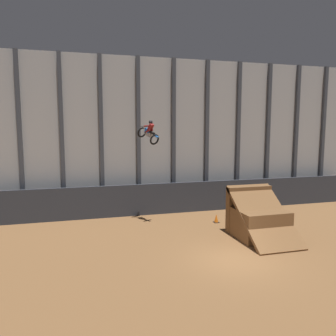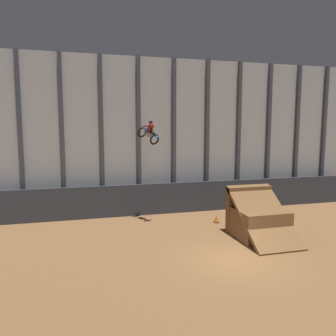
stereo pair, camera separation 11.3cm
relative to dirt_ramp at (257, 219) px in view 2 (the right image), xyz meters
The scene contains 6 objects.
ground_plane 4.33m from the dirt_ramp, 134.59° to the right, with size 60.00×60.00×0.00m, color brown.
arena_back_wall 9.64m from the dirt_ramp, 110.68° to the left, with size 32.00×0.40×11.71m.
lower_barrier 7.10m from the dirt_ramp, 114.55° to the left, with size 31.36×0.20×2.32m.
dirt_ramp is the anchor object (origin of this frame).
rider_bike_solo 8.75m from the dirt_ramp, 141.76° to the left, with size 1.40×1.85×1.65m.
traffic_cone_near_ramp 3.53m from the dirt_ramp, 110.05° to the left, with size 0.36×0.36×0.58m.
Camera 2 is at (-7.05, -13.94, 6.43)m, focal length 35.00 mm.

